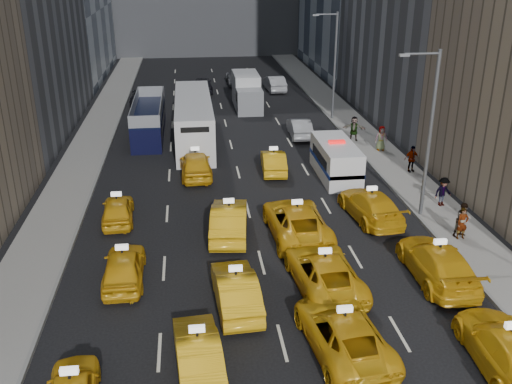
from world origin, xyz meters
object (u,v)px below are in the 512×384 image
Objects in this scene: double_decker at (149,118)px; nypd_van at (336,160)px; pedestrian_0 at (462,223)px; box_truck at (247,92)px; city_bus at (194,120)px.

nypd_van is at bearing -47.92° from double_decker.
box_truck is at bearing 98.70° from pedestrian_0.
city_bus is at bearing -116.38° from box_truck.
box_truck is (8.59, 7.89, 0.10)m from double_decker.
box_truck reaches higher than nypd_van.
nypd_van reaches higher than pedestrian_0.
city_bus reaches higher than pedestrian_0.
nypd_van is at bearing -77.20° from box_truck.
city_bus is at bearing -34.58° from double_decker.
double_decker is 11.66m from box_truck.
pedestrian_0 is at bearing -60.54° from nypd_van.
double_decker is at bearing -136.09° from box_truck.
nypd_van is 12.54m from city_bus.
box_truck is at bearing 108.14° from nypd_van.
city_bus is at bearing 141.71° from nypd_van.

